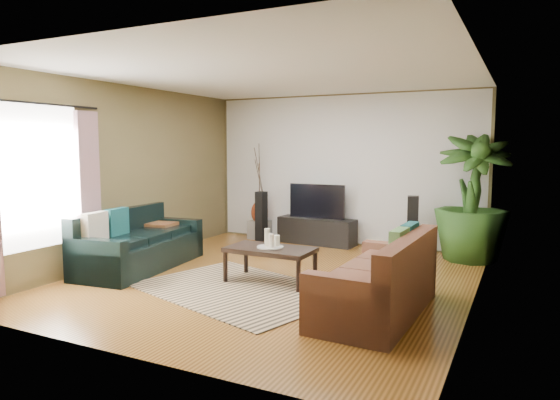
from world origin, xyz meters
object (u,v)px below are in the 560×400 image
Objects in this scene: tv_stand at (317,231)px; sofa_left at (141,239)px; sofa_right at (376,274)px; potted_plant at (472,197)px; vase at (259,212)px; coffee_table at (270,265)px; speaker_right at (412,226)px; television at (317,201)px; side_table at (161,239)px; speaker_left at (261,216)px; pedestal at (260,230)px.

sofa_left is at bearing -115.79° from tv_stand.
potted_plant is at bearing 170.25° from sofa_right.
sofa_left is at bearing -98.98° from vase.
coffee_table is 1.16× the size of speaker_right.
television reaches higher than speaker_right.
side_table is at bearing -163.74° from speaker_right.
coffee_table is (2.05, 0.16, -0.19)m from sofa_left.
potted_plant is (2.22, 2.49, 0.76)m from coffee_table.
television is 1.12m from speaker_left.
speaker_right is at bearing -4.02° from vase.
tv_stand is (-0.42, 2.65, 0.01)m from coffee_table.
potted_plant is (0.88, 0.05, 0.50)m from speaker_right.
coffee_table is at bearing -108.08° from sofa_right.
sofa_left is at bearing -98.98° from pedestal.
potted_plant is at bearing -2.29° from pedestal.
tv_stand is at bearing 0.00° from vase.
sofa_right is 3.03m from speaker_right.
pedestal is at bearing 180.00° from television.
potted_plant is at bearing 6.42° from speaker_left.
side_table is at bearing -107.88° from vase.
pedestal is (-1.19, 0.00, -0.61)m from television.
speaker_left is 1.64× the size of side_table.
sofa_left is 2.15× the size of speaker_right.
television is at bearing 48.30° from side_table.
sofa_right reaches higher than coffee_table.
pedestal is (0.44, 2.81, -0.25)m from sofa_left.
television is at bearing 99.44° from coffee_table.
speaker_left is (-1.48, 2.49, 0.23)m from coffee_table.
sofa_right is 0.98× the size of potted_plant.
tv_stand is 3.18× the size of vase.
speaker_right is at bearing -6.71° from television.
television is 1.07× the size of speaker_right.
speaker_left is at bearing 67.45° from side_table.
vase reaches higher than tv_stand.
coffee_table is at bearing -129.92° from speaker_right.
sofa_right is at bearing -101.95° from potted_plant.
speaker_left is at bearing -171.39° from television.
tv_stand is at bearing 14.92° from speaker_left.
sofa_left is 2.85m from pedestal.
coffee_table is 2.51× the size of vase.
tv_stand is 1.19m from pedestal.
sofa_right is at bearing -45.47° from pedestal.
speaker_left is 3.74m from potted_plant.
television is 0.53× the size of potted_plant.
vase is at bearing 72.12° from side_table.
television is 1.13× the size of speaker_left.
potted_plant reaches higher than speaker_right.
sofa_right is at bearing -54.01° from tv_stand.
potted_plant is (2.64, -0.15, 0.75)m from tv_stand.
sofa_left reaches higher than side_table.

